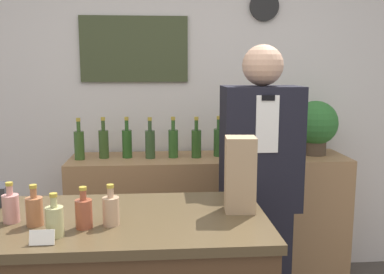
{
  "coord_description": "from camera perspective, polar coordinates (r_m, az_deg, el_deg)",
  "views": [
    {
      "loc": [
        -0.13,
        -1.25,
        1.61
      ],
      "look_at": [
        0.05,
        1.12,
        1.22
      ],
      "focal_mm": 40.0,
      "sensor_mm": 36.0,
      "label": 1
    }
  ],
  "objects": [
    {
      "name": "shelf_bottle_5",
      "position": [
        3.0,
        0.58,
        -0.72
      ],
      "size": [
        0.07,
        0.07,
        0.29
      ],
      "color": "#2A4E1E",
      "rests_on": "back_shelf"
    },
    {
      "name": "shelf_bottle_1",
      "position": [
        3.05,
        -11.69,
        -0.76
      ],
      "size": [
        0.07,
        0.07,
        0.29
      ],
      "color": "#334E22",
      "rests_on": "back_shelf"
    },
    {
      "name": "shelf_bottle_2",
      "position": [
        3.04,
        -8.66,
        -0.73
      ],
      "size": [
        0.07,
        0.07,
        0.29
      ],
      "color": "#26511E",
      "rests_on": "back_shelf"
    },
    {
      "name": "back_shelf",
      "position": [
        3.19,
        2.25,
        -11.25
      ],
      "size": [
        1.97,
        0.46,
        0.97
      ],
      "color": "#9E754C",
      "rests_on": "ground_plane"
    },
    {
      "name": "price_card_right",
      "position": [
        1.69,
        -19.38,
        -12.52
      ],
      "size": [
        0.09,
        0.02,
        0.06
      ],
      "color": "white",
      "rests_on": "display_counter"
    },
    {
      "name": "back_wall",
      "position": [
        3.27,
        -2.12,
        4.9
      ],
      "size": [
        5.2,
        0.09,
        2.7
      ],
      "color": "silver",
      "rests_on": "ground_plane"
    },
    {
      "name": "shelf_bottle_6",
      "position": [
        3.06,
        3.55,
        -0.56
      ],
      "size": [
        0.07,
        0.07,
        0.29
      ],
      "color": "#295022",
      "rests_on": "back_shelf"
    },
    {
      "name": "shelf_bottle_8",
      "position": [
        3.11,
        9.52,
        -0.52
      ],
      "size": [
        0.07,
        0.07,
        0.29
      ],
      "color": "#2A5024",
      "rests_on": "back_shelf"
    },
    {
      "name": "counter_bottle_4",
      "position": [
        1.79,
        -14.23,
        -9.74
      ],
      "size": [
        0.07,
        0.07,
        0.17
      ],
      "color": "brown",
      "rests_on": "display_counter"
    },
    {
      "name": "shopkeeper",
      "position": [
        2.52,
        8.96,
        -7.95
      ],
      "size": [
        0.44,
        0.27,
        1.73
      ],
      "color": "black",
      "rests_on": "ground_plane"
    },
    {
      "name": "paper_bag",
      "position": [
        1.92,
        6.43,
        -4.97
      ],
      "size": [
        0.14,
        0.13,
        0.34
      ],
      "color": "tan",
      "rests_on": "display_counter"
    },
    {
      "name": "shelf_bottle_7",
      "position": [
        3.06,
        6.62,
        -0.6
      ],
      "size": [
        0.07,
        0.07,
        0.29
      ],
      "color": "#344C22",
      "rests_on": "back_shelf"
    },
    {
      "name": "shelf_bottle_4",
      "position": [
        3.01,
        -2.52,
        -0.72
      ],
      "size": [
        0.07,
        0.07,
        0.29
      ],
      "color": "#2D5723",
      "rests_on": "back_shelf"
    },
    {
      "name": "potted_plant",
      "position": [
        3.22,
        16.13,
        1.57
      ],
      "size": [
        0.32,
        0.32,
        0.39
      ],
      "color": "#4C3D2D",
      "rests_on": "back_shelf"
    },
    {
      "name": "shelf_bottle_9",
      "position": [
        3.13,
        12.51,
        -0.55
      ],
      "size": [
        0.07,
        0.07,
        0.29
      ],
      "color": "#354D23",
      "rests_on": "back_shelf"
    },
    {
      "name": "counter_bottle_1",
      "position": [
        1.95,
        -23.02,
        -8.61
      ],
      "size": [
        0.07,
        0.07,
        0.17
      ],
      "color": "tan",
      "rests_on": "display_counter"
    },
    {
      "name": "counter_bottle_5",
      "position": [
        1.8,
        -10.76,
        -9.51
      ],
      "size": [
        0.07,
        0.07,
        0.17
      ],
      "color": "tan",
      "rests_on": "display_counter"
    },
    {
      "name": "counter_bottle_2",
      "position": [
        1.88,
        -20.26,
        -9.13
      ],
      "size": [
        0.07,
        0.07,
        0.17
      ],
      "color": "#A76741",
      "rests_on": "display_counter"
    },
    {
      "name": "counter_bottle_3",
      "position": [
        1.74,
        -17.84,
        -10.54
      ],
      "size": [
        0.07,
        0.07,
        0.17
      ],
      "color": "tan",
      "rests_on": "display_counter"
    },
    {
      "name": "shelf_bottle_0",
      "position": [
        3.04,
        -14.81,
        -0.91
      ],
      "size": [
        0.07,
        0.07,
        0.29
      ],
      "color": "#355622",
      "rests_on": "back_shelf"
    },
    {
      "name": "shelf_bottle_3",
      "position": [
        3.0,
        -5.61,
        -0.8
      ],
      "size": [
        0.07,
        0.07,
        0.29
      ],
      "color": "#304A29",
      "rests_on": "back_shelf"
    }
  ]
}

